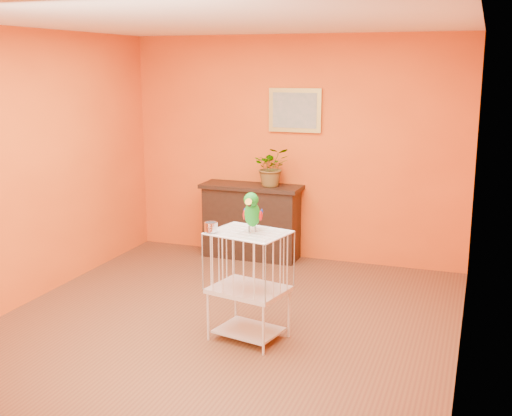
% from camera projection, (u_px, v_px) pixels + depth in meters
% --- Properties ---
extents(ground, '(4.50, 4.50, 0.00)m').
position_uv_depth(ground, '(222.00, 326.00, 5.68)').
color(ground, brown).
rests_on(ground, ground).
extents(room_shell, '(4.50, 4.50, 4.50)m').
position_uv_depth(room_shell, '(220.00, 148.00, 5.33)').
color(room_shell, '#EA5B16').
rests_on(room_shell, ground).
extents(console_cabinet, '(1.19, 0.43, 0.88)m').
position_uv_depth(console_cabinet, '(251.00, 221.00, 7.61)').
color(console_cabinet, black).
rests_on(console_cabinet, ground).
extents(potted_plant, '(0.56, 0.58, 0.35)m').
position_uv_depth(potted_plant, '(272.00, 171.00, 7.42)').
color(potted_plant, '#26722D').
rests_on(potted_plant, console_cabinet).
extents(framed_picture, '(0.62, 0.04, 0.50)m').
position_uv_depth(framed_picture, '(295.00, 110.00, 7.33)').
color(framed_picture, '#B0973F').
rests_on(framed_picture, room_shell).
extents(birdcage, '(0.68, 0.58, 0.93)m').
position_uv_depth(birdcage, '(249.00, 284.00, 5.31)').
color(birdcage, beige).
rests_on(birdcage, ground).
extents(feed_cup, '(0.11, 0.11, 0.08)m').
position_uv_depth(feed_cup, '(211.00, 227.00, 5.20)').
color(feed_cup, silver).
rests_on(feed_cup, birdcage).
extents(parrot, '(0.17, 0.30, 0.34)m').
position_uv_depth(parrot, '(252.00, 211.00, 5.19)').
color(parrot, '#59544C').
rests_on(parrot, birdcage).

